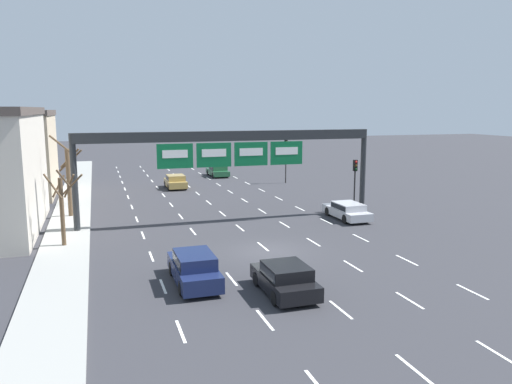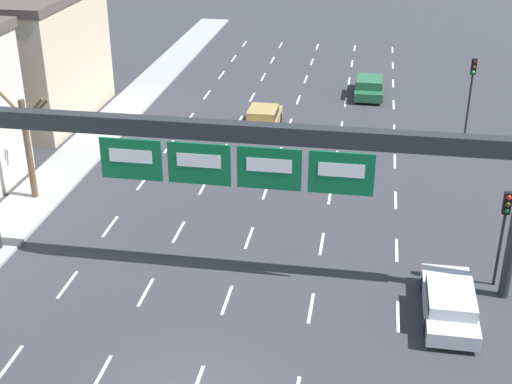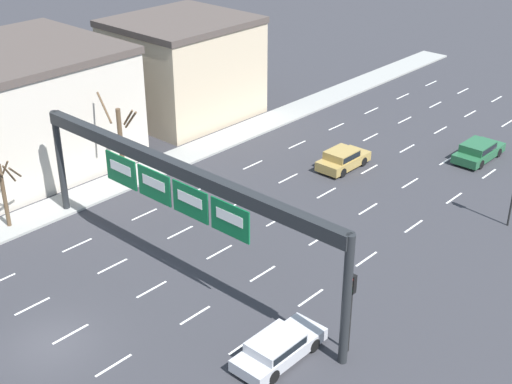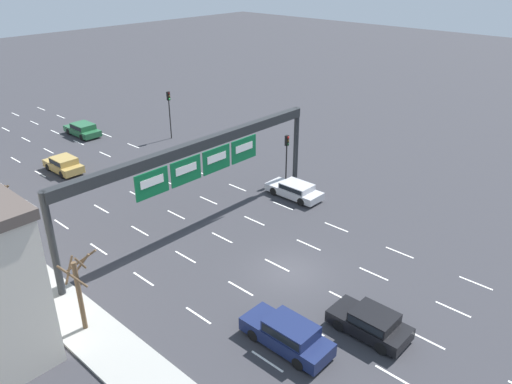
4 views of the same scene
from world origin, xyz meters
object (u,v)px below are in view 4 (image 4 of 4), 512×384
Objects in this scene: tree_bare_closest at (3,223)px; car_silver at (295,190)px; car_gold at (64,164)px; tree_bare_second at (79,287)px; traffic_light_mid_block at (169,106)px; car_navy at (288,334)px; traffic_light_near_gantry at (287,149)px; car_black at (371,322)px; car_green at (83,129)px; sign_gantry at (198,155)px.

car_silver is at bearing -19.26° from tree_bare_closest.
car_gold is 15.40m from tree_bare_closest.
tree_bare_closest is at bearing 90.15° from tree_bare_second.
car_navy is at bearing -118.71° from traffic_light_mid_block.
traffic_light_mid_block reaches higher than traffic_light_near_gantry.
tree_bare_second is (-19.72, -1.76, 1.96)m from car_silver.
car_black is at bearing -127.69° from car_silver.
traffic_light_near_gantry is 22.17m from tree_bare_closest.
car_silver is at bearing -61.75° from car_gold.
car_green is 0.99× the size of car_silver.
car_green is at bearing 97.77° from car_silver.
tree_bare_second is at bearing -115.60° from car_gold.
car_gold is at bearing 95.23° from sign_gantry.
sign_gantry is 20.09m from traffic_light_mid_block.
car_black reaches higher than car_green.
car_gold is 0.91× the size of tree_bare_second.
traffic_light_mid_block is at bearing 0.30° from car_gold.
car_black is at bearing -99.22° from car_green.
car_silver is at bearing -82.23° from car_green.
tree_bare_second reaches higher than car_green.
car_navy reaches higher than car_black.
tree_bare_closest is (-9.77, -11.67, 2.37)m from car_gold.
tree_bare_second is (-9.74, -20.33, 1.89)m from car_gold.
car_green is (6.37, 39.28, -0.01)m from car_black.
car_gold is 0.88× the size of car_silver.
tree_bare_second is at bearing 131.20° from car_black.
car_black is 22.21m from tree_bare_closest.
tree_bare_closest is (-9.77, 19.80, 2.38)m from car_black.
sign_gantry is 17.54m from car_gold.
sign_gantry reaches higher than tree_bare_closest.
car_navy reaches higher than car_silver.
traffic_light_mid_block is at bearing 57.48° from sign_gantry.
car_green is 1.02× the size of tree_bare_second.
car_gold is 21.08m from car_silver.
car_silver is at bearing 5.11° from tree_bare_second.
car_silver is 19.90m from tree_bare_second.
traffic_light_near_gantry is at bearing 4.33° from sign_gantry.
traffic_light_mid_block is 1.10× the size of tree_bare_second.
car_gold is 10.08m from car_green.
car_gold is 1.01× the size of traffic_light_near_gantry.
car_silver is 3.98m from traffic_light_near_gantry.
traffic_light_mid_block is 0.82× the size of tree_bare_closest.
sign_gantry reaches higher than car_silver.
car_black is 19.69m from traffic_light_near_gantry.
car_green is at bearing 103.23° from traffic_light_near_gantry.
traffic_light_near_gantry reaches higher than car_navy.
car_navy is 20.36m from traffic_light_near_gantry.
sign_gantry is 3.54× the size of tree_bare_closest.
traffic_light_near_gantry is at bearing 52.09° from car_silver.
traffic_light_mid_block reaches higher than tree_bare_second.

